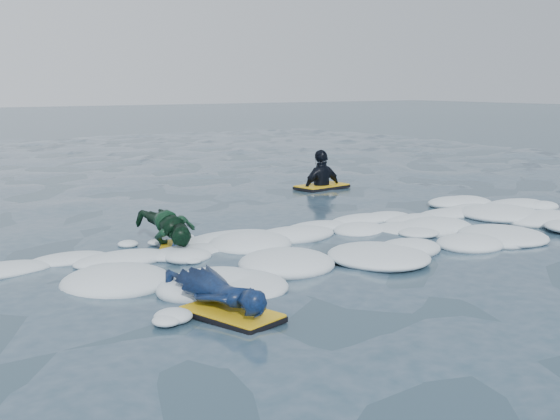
% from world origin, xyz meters
% --- Properties ---
extents(ground, '(120.00, 120.00, 0.00)m').
position_xyz_m(ground, '(0.00, 0.00, 0.00)').
color(ground, '#18323A').
rests_on(ground, ground).
extents(foam_band, '(12.00, 3.10, 0.30)m').
position_xyz_m(foam_band, '(0.00, 1.03, 0.00)').
color(foam_band, white).
rests_on(foam_band, ground).
extents(prone_woman_unit, '(0.75, 1.48, 0.36)m').
position_xyz_m(prone_woman_unit, '(-1.46, -0.84, 0.18)').
color(prone_woman_unit, black).
rests_on(prone_woman_unit, ground).
extents(prone_child_unit, '(0.81, 1.35, 0.49)m').
position_xyz_m(prone_child_unit, '(-0.77, 1.73, 0.25)').
color(prone_child_unit, black).
rests_on(prone_child_unit, ground).
extents(waiting_rider_unit, '(1.17, 0.76, 1.64)m').
position_xyz_m(waiting_rider_unit, '(3.95, 4.85, -0.02)').
color(waiting_rider_unit, black).
rests_on(waiting_rider_unit, ground).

